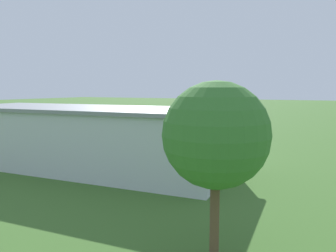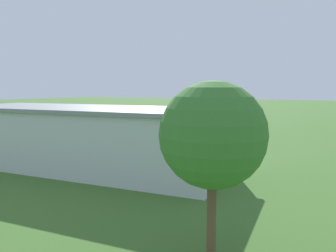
# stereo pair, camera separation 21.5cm
# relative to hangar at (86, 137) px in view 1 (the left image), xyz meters

# --- Properties ---
(ground_plane) EXTENTS (400.00, 400.00, 0.00)m
(ground_plane) POSITION_rel_hangar_xyz_m (0.92, -33.30, -3.25)
(ground_plane) COLOR #3D6628
(hangar) EXTENTS (30.80, 12.22, 6.49)m
(hangar) POSITION_rel_hangar_xyz_m (0.00, 0.00, 0.00)
(hangar) COLOR silver
(hangar) RESTS_ON ground_plane
(biplane) EXTENTS (7.31, 7.26, 3.81)m
(biplane) POSITION_rel_hangar_xyz_m (0.70, -31.67, -0.47)
(biplane) COLOR silver
(car_yellow) EXTENTS (1.91, 3.95, 1.72)m
(car_yellow) POSITION_rel_hangar_xyz_m (17.51, -9.99, -2.38)
(car_yellow) COLOR gold
(car_yellow) RESTS_ON ground_plane
(car_grey) EXTENTS (2.34, 4.54, 1.63)m
(car_grey) POSITION_rel_hangar_xyz_m (24.94, -9.06, -2.42)
(car_grey) COLOR slate
(car_grey) RESTS_ON ground_plane
(person_at_fence_line) EXTENTS (0.39, 0.39, 1.60)m
(person_at_fence_line) POSITION_rel_hangar_xyz_m (-13.87, -12.19, -2.46)
(person_at_fence_line) COLOR beige
(person_at_fence_line) RESTS_ON ground_plane
(person_near_hangar_door) EXTENTS (0.53, 0.53, 1.67)m
(person_near_hangar_door) POSITION_rel_hangar_xyz_m (14.64, -7.49, -2.42)
(person_near_hangar_door) COLOR #B23333
(person_near_hangar_door) RESTS_ON ground_plane
(person_crossing_taxiway) EXTENTS (0.43, 0.43, 1.64)m
(person_crossing_taxiway) POSITION_rel_hangar_xyz_m (11.81, -11.94, -2.44)
(person_crossing_taxiway) COLOR #B23333
(person_crossing_taxiway) RESTS_ON ground_plane
(person_watching_takeoff) EXTENTS (0.52, 0.52, 1.61)m
(person_watching_takeoff) POSITION_rel_hangar_xyz_m (14.83, -14.84, -2.46)
(person_watching_takeoff) COLOR #3F3F47
(person_watching_takeoff) RESTS_ON ground_plane
(person_walking_on_apron) EXTENTS (0.53, 0.53, 1.77)m
(person_walking_on_apron) POSITION_rel_hangar_xyz_m (14.81, -11.88, -2.37)
(person_walking_on_apron) COLOR #72338C
(person_walking_on_apron) RESTS_ON ground_plane
(tree_near_perimeter_road) EXTENTS (5.22, 5.22, 8.82)m
(tree_near_perimeter_road) POSITION_rel_hangar_xyz_m (-18.29, 11.99, 2.93)
(tree_near_perimeter_road) COLOR brown
(tree_near_perimeter_road) RESTS_ON ground_plane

